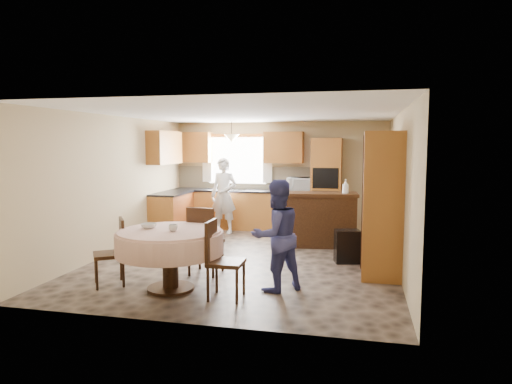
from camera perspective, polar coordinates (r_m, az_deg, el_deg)
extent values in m
cube|color=brown|center=(8.07, -1.03, -8.25)|extent=(5.00, 6.00, 0.01)
cube|color=white|center=(7.83, -1.06, 9.76)|extent=(5.00, 6.00, 0.01)
cube|color=tan|center=(10.78, 2.82, 2.08)|extent=(5.00, 0.02, 2.50)
cube|color=tan|center=(5.01, -9.37, -2.52)|extent=(5.00, 0.02, 2.50)
cube|color=tan|center=(8.80, -17.06, 0.94)|extent=(0.02, 6.00, 2.50)
cube|color=tan|center=(7.65, 17.45, 0.20)|extent=(0.02, 6.00, 2.50)
cube|color=white|center=(10.96, -2.36, 3.98)|extent=(1.40, 0.03, 1.10)
cube|color=white|center=(11.13, -6.16, 4.24)|extent=(0.22, 0.02, 1.15)
cube|color=white|center=(10.74, 1.44, 4.21)|extent=(0.22, 0.02, 1.15)
cube|color=#CA8835|center=(10.76, -1.95, -2.27)|extent=(3.30, 0.60, 0.88)
cube|color=black|center=(10.70, -1.96, 0.17)|extent=(3.30, 0.64, 0.04)
cube|color=#CA8835|center=(10.35, -10.49, -2.69)|extent=(0.60, 1.20, 0.88)
cube|color=black|center=(10.30, -10.54, -0.16)|extent=(0.64, 1.20, 0.04)
cube|color=tan|center=(10.95, -1.58, 1.78)|extent=(3.30, 0.02, 0.55)
cube|color=#A8692A|center=(11.14, -7.80, 5.55)|extent=(0.85, 0.33, 0.72)
cube|color=#A8692A|center=(10.57, 3.48, 5.58)|extent=(0.90, 0.33, 0.72)
cube|color=#A8692A|center=(10.29, -11.34, 5.46)|extent=(0.33, 1.20, 0.72)
cube|color=#CA8835|center=(10.34, 8.79, 0.79)|extent=(0.66, 0.62, 2.12)
cube|color=black|center=(10.02, 8.68, 1.72)|extent=(0.56, 0.01, 0.45)
cube|color=black|center=(10.06, 8.63, -1.12)|extent=(0.56, 0.01, 0.45)
cone|color=beige|center=(10.49, -3.07, 6.72)|extent=(0.36, 0.36, 0.18)
cube|color=#3C2410|center=(8.97, 8.13, -3.63)|extent=(1.44, 0.73, 0.99)
cube|color=black|center=(7.86, 11.32, -6.67)|extent=(0.46, 0.37, 0.56)
cube|color=#CA8835|center=(7.21, 15.46, -1.39)|extent=(0.57, 1.14, 2.17)
cylinder|color=#3C2410|center=(6.39, -10.66, -8.64)|extent=(0.21, 0.21, 0.76)
cylinder|color=#3C2410|center=(6.49, -10.59, -11.73)|extent=(0.64, 0.64, 0.04)
cylinder|color=#F6DFC9|center=(6.30, -10.73, -4.94)|extent=(1.39, 1.39, 0.05)
cylinder|color=#F6DFC9|center=(6.33, -10.70, -6.27)|extent=(1.45, 1.45, 0.30)
cube|color=#3C2410|center=(6.80, -17.92, -7.46)|extent=(0.57, 0.57, 0.05)
cube|color=#3C2410|center=(6.75, -16.42, -5.22)|extent=(0.25, 0.34, 0.49)
cylinder|color=#3C2410|center=(6.80, -19.91, -9.51)|extent=(0.04, 0.04, 0.42)
cylinder|color=#3C2410|center=(6.62, -17.32, -9.85)|extent=(0.04, 0.04, 0.42)
cylinder|color=#3C2410|center=(7.08, -18.36, -8.83)|extent=(0.04, 0.04, 0.42)
cylinder|color=#3C2410|center=(6.91, -15.84, -9.12)|extent=(0.04, 0.04, 0.42)
cube|color=#3C2410|center=(7.07, -6.28, -6.27)|extent=(0.48, 0.48, 0.05)
cube|color=#3C2410|center=(6.83, -6.99, -4.22)|extent=(0.43, 0.07, 0.54)
cylinder|color=#3C2410|center=(7.02, -8.30, -8.53)|extent=(0.04, 0.04, 0.47)
cylinder|color=#3C2410|center=(6.89, -5.25, -8.77)|extent=(0.04, 0.04, 0.47)
cylinder|color=#3C2410|center=(7.37, -7.20, -7.81)|extent=(0.04, 0.04, 0.47)
cylinder|color=#3C2410|center=(7.25, -4.28, -8.01)|extent=(0.04, 0.04, 0.47)
cube|color=#3C2410|center=(5.94, -3.75, -8.81)|extent=(0.45, 0.45, 0.05)
cube|color=#3C2410|center=(5.93, -5.63, -6.05)|extent=(0.05, 0.42, 0.52)
cylinder|color=#3C2410|center=(5.89, -6.06, -11.43)|extent=(0.04, 0.04, 0.45)
cylinder|color=#3C2410|center=(5.78, -2.46, -11.74)|extent=(0.04, 0.04, 0.45)
cylinder|color=#3C2410|center=(6.23, -4.91, -10.44)|extent=(0.04, 0.04, 0.45)
cylinder|color=#3C2410|center=(6.13, -1.51, -10.70)|extent=(0.04, 0.04, 0.45)
cube|color=gold|center=(8.51, 16.87, 3.44)|extent=(0.05, 0.57, 0.47)
cube|color=#AFC6CD|center=(8.51, 16.67, 3.45)|extent=(0.01, 0.47, 0.37)
imported|color=silver|center=(10.36, 5.58, 0.94)|extent=(0.60, 0.44, 0.32)
imported|color=silver|center=(10.20, -4.04, -0.45)|extent=(0.67, 0.50, 1.69)
imported|color=#3D4086|center=(6.19, 2.54, -5.45)|extent=(0.93, 0.92, 1.52)
imported|color=#B2B2B2|center=(8.92, 6.34, -0.29)|extent=(0.23, 0.23, 0.05)
imported|color=silver|center=(8.86, 11.12, 0.49)|extent=(0.13, 0.13, 0.33)
imported|color=#B2B2B2|center=(6.18, -10.32, -4.44)|extent=(0.15, 0.15, 0.10)
imported|color=#B2B2B2|center=(6.48, -13.26, -4.15)|extent=(0.27, 0.27, 0.07)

